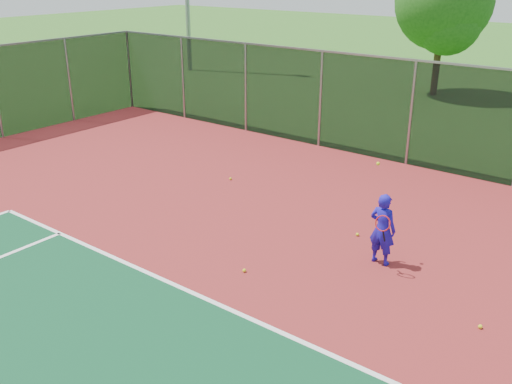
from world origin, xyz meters
TOP-DOWN VIEW (x-y plane):
  - tennis_player at (-0.92, 6.06)m, footprint 0.59×0.59m
  - practice_ball_2 at (-1.83, 6.85)m, footprint 0.07×0.07m
  - practice_ball_4 at (1.34, 5.05)m, footprint 0.07×0.07m
  - practice_ball_5 at (-2.79, 4.15)m, footprint 0.07×0.07m
  - practice_ball_7 at (-6.21, 7.83)m, footprint 0.07×0.07m
  - tree_back_left at (-5.98, 21.83)m, footprint 4.14×4.14m

SIDE VIEW (x-z plane):
  - practice_ball_2 at x=-1.83m, z-range 0.02..0.09m
  - practice_ball_4 at x=1.34m, z-range 0.02..0.09m
  - practice_ball_5 at x=-2.79m, z-range 0.02..0.09m
  - practice_ball_7 at x=-6.21m, z-range 0.02..0.09m
  - tennis_player at x=-0.92m, z-range -0.25..1.75m
  - tree_back_left at x=-5.98m, z-range 0.77..6.85m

